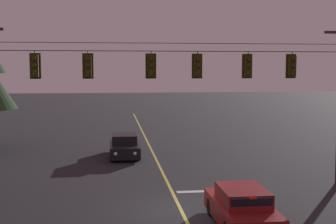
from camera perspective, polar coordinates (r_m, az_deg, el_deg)
ground_plane at (r=18.62m, az=1.63°, el=-11.84°), size 180.00×180.00×0.00m
lane_centre_stripe at (r=27.65m, az=-1.24°, el=-6.15°), size 0.14×60.00×0.01m
stop_bar_paint at (r=21.58m, az=5.60°, el=-9.45°), size 3.40×0.36×0.01m
signal_span_assembly at (r=21.19m, az=0.32°, el=1.20°), size 17.92×0.32×7.65m
traffic_light_leftmost at (r=21.21m, az=-15.78°, el=5.38°), size 0.48×0.41×1.22m
traffic_light_left_inner at (r=20.98m, az=-9.66°, el=5.51°), size 0.48×0.41×1.22m
traffic_light_centre at (r=21.03m, az=-2.05°, el=5.58°), size 0.48×0.41×1.22m
traffic_light_right_inner at (r=21.31m, az=3.60°, el=5.57°), size 0.48×0.41×1.22m
traffic_light_rightmost at (r=21.85m, az=9.64°, el=5.50°), size 0.48×0.41×1.22m
traffic_light_far_right at (r=22.52m, az=14.75°, el=5.39°), size 0.48×0.41×1.22m
car_waiting_near_lane at (r=16.90m, az=8.90°, el=-11.40°), size 1.80×4.33×1.39m
car_oncoming_lead at (r=29.65m, az=-5.29°, el=-4.13°), size 1.80×4.42×1.39m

